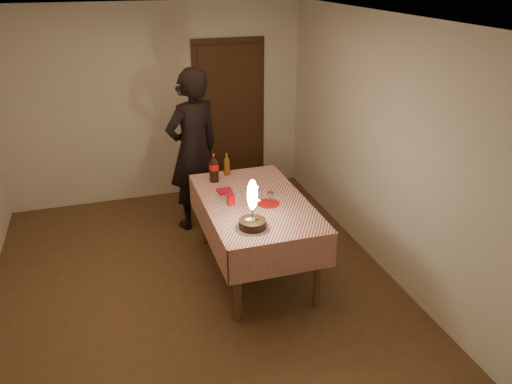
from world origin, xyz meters
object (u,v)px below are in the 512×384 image
red_cup (231,200)px  photographer (193,150)px  cola_bottle (214,168)px  amber_bottle_left (227,165)px  red_plate (269,203)px  birthday_cake (252,215)px  dining_table (255,210)px  clear_cup (270,197)px

red_cup → photographer: (-0.13, 1.26, 0.10)m
cola_bottle → amber_bottle_left: size_ratio=1.25×
red_plate → birthday_cake: bearing=-125.0°
photographer → birthday_cake: bearing=-84.0°
dining_table → cola_bottle: cola_bottle is taller
dining_table → amber_bottle_left: amber_bottle_left is taller
amber_bottle_left → red_plate: bearing=-76.5°
red_cup → photographer: 1.27m
amber_bottle_left → cola_bottle: bearing=-142.7°
birthday_cake → red_plate: birthday_cake is taller
birthday_cake → red_plate: size_ratio=2.16×
red_cup → photographer: bearing=95.7°
red_plate → dining_table: bearing=134.4°
amber_bottle_left → photographer: 0.58m
birthday_cake → red_plate: bearing=55.0°
red_plate → amber_bottle_left: 0.89m
clear_cup → amber_bottle_left: bearing=107.0°
birthday_cake → amber_bottle_left: 1.29m
amber_bottle_left → photographer: photographer is taller
red_plate → photographer: (-0.49, 1.36, 0.15)m
red_plate → photographer: bearing=109.7°
birthday_cake → red_plate: 0.54m
red_plate → red_cup: (-0.36, 0.10, 0.05)m
cola_bottle → photographer: bearing=99.0°
dining_table → red_plate: bearing=-45.6°
clear_cup → cola_bottle: cola_bottle is taller
red_plate → photographer: photographer is taller
red_plate → amber_bottle_left: (-0.21, 0.85, 0.11)m
dining_table → photographer: size_ratio=0.88×
red_plate → red_cup: size_ratio=2.20×
red_cup → clear_cup: red_cup is taller
red_cup → amber_bottle_left: (0.16, 0.75, 0.07)m
clear_cup → amber_bottle_left: size_ratio=0.35×
dining_table → red_plate: 0.20m
birthday_cake → red_plate: (0.30, 0.43, -0.13)m
birthday_cake → clear_cup: size_ratio=5.28×
dining_table → red_cup: bearing=-176.8°
red_plate → photographer: 1.45m
clear_cup → amber_bottle_left: 0.83m
cola_bottle → birthday_cake: bearing=-85.8°
clear_cup → photographer: size_ratio=0.05×
birthday_cake → red_cup: 0.54m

